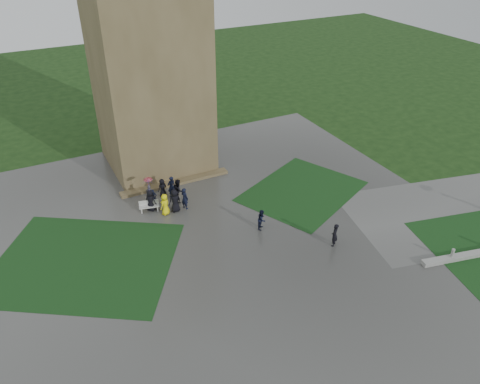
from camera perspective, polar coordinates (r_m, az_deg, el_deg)
name	(u,v)px	position (r m, az deg, el deg)	size (l,w,h in m)	color
ground	(233,259)	(30.01, -0.85, -8.20)	(120.00, 120.00, 0.00)	black
plaza	(220,242)	(31.43, -2.46, -6.10)	(34.00, 34.00, 0.02)	#3A3A37
lawn_inset_left	(84,262)	(31.38, -18.44, -8.04)	(11.00, 9.00, 0.01)	black
lawn_inset_right	(302,191)	(37.09, 7.59, 0.10)	(9.00, 7.00, 0.01)	black
tower	(148,59)	(38.56, -11.16, 15.63)	(8.00, 8.00, 18.00)	brown
tower_plinth	(176,182)	(38.08, -7.86, 1.16)	(9.00, 0.80, 0.22)	brown
bench	(149,206)	(34.83, -11.01, -1.68)	(1.51, 0.76, 0.84)	beige
visitor_cluster	(164,194)	(34.81, -9.27, -0.26)	(3.16, 3.18, 2.58)	black
pedestrian_mid	(262,219)	(32.25, 2.68, -3.34)	(0.72, 0.42, 1.49)	black
pedestrian_near	(335,235)	(31.23, 11.46, -5.16)	(0.60, 0.40, 1.65)	black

